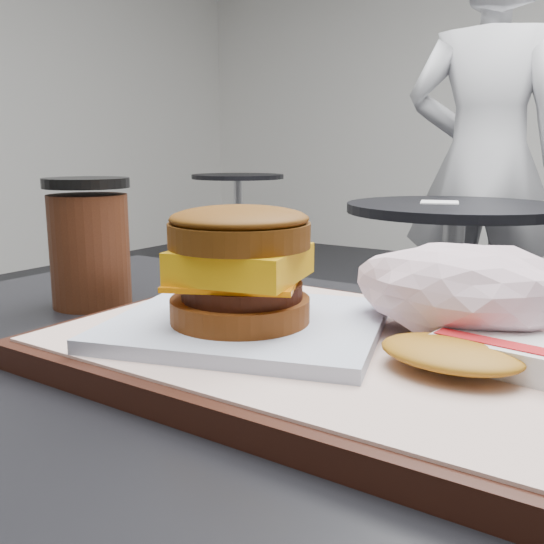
{
  "coord_description": "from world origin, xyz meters",
  "views": [
    {
      "loc": [
        0.25,
        -0.31,
        0.92
      ],
      "look_at": [
        0.01,
        0.04,
        0.83
      ],
      "focal_mm": 40.0,
      "sensor_mm": 36.0,
      "label": 1
    }
  ],
  "objects_px": {
    "crumpled_wrapper": "(462,290)",
    "coffee_cup": "(90,245)",
    "serving_tray": "(323,348)",
    "breakfast_sandwich": "(243,280)",
    "hash_brown": "(486,353)",
    "neighbor_table": "(452,264)",
    "patron": "(485,166)"
  },
  "relations": [
    {
      "from": "serving_tray",
      "to": "crumpled_wrapper",
      "type": "bearing_deg",
      "value": 34.88
    },
    {
      "from": "breakfast_sandwich",
      "to": "patron",
      "type": "distance_m",
      "value": 2.19
    },
    {
      "from": "hash_brown",
      "to": "coffee_cup",
      "type": "height_order",
      "value": "coffee_cup"
    },
    {
      "from": "crumpled_wrapper",
      "to": "serving_tray",
      "type": "bearing_deg",
      "value": -145.12
    },
    {
      "from": "serving_tray",
      "to": "patron",
      "type": "relative_size",
      "value": 0.22
    },
    {
      "from": "hash_brown",
      "to": "neighbor_table",
      "type": "xyz_separation_m",
      "value": [
        -0.51,
        1.6,
        -0.25
      ]
    },
    {
      "from": "hash_brown",
      "to": "neighbor_table",
      "type": "height_order",
      "value": "hash_brown"
    },
    {
      "from": "breakfast_sandwich",
      "to": "coffee_cup",
      "type": "height_order",
      "value": "coffee_cup"
    },
    {
      "from": "serving_tray",
      "to": "breakfast_sandwich",
      "type": "height_order",
      "value": "breakfast_sandwich"
    },
    {
      "from": "serving_tray",
      "to": "crumpled_wrapper",
      "type": "relative_size",
      "value": 2.55
    },
    {
      "from": "hash_brown",
      "to": "breakfast_sandwich",
      "type": "bearing_deg",
      "value": -172.96
    },
    {
      "from": "neighbor_table",
      "to": "patron",
      "type": "distance_m",
      "value": 0.61
    },
    {
      "from": "patron",
      "to": "hash_brown",
      "type": "bearing_deg",
      "value": 96.78
    },
    {
      "from": "breakfast_sandwich",
      "to": "neighbor_table",
      "type": "distance_m",
      "value": 1.68
    },
    {
      "from": "hash_brown",
      "to": "crumpled_wrapper",
      "type": "bearing_deg",
      "value": 118.95
    },
    {
      "from": "serving_tray",
      "to": "patron",
      "type": "distance_m",
      "value": 2.17
    },
    {
      "from": "serving_tray",
      "to": "hash_brown",
      "type": "bearing_deg",
      "value": -3.66
    },
    {
      "from": "crumpled_wrapper",
      "to": "coffee_cup",
      "type": "height_order",
      "value": "coffee_cup"
    },
    {
      "from": "serving_tray",
      "to": "coffee_cup",
      "type": "relative_size",
      "value": 3.05
    },
    {
      "from": "serving_tray",
      "to": "breakfast_sandwich",
      "type": "bearing_deg",
      "value": -151.24
    },
    {
      "from": "breakfast_sandwich",
      "to": "hash_brown",
      "type": "height_order",
      "value": "breakfast_sandwich"
    },
    {
      "from": "coffee_cup",
      "to": "serving_tray",
      "type": "bearing_deg",
      "value": -3.63
    },
    {
      "from": "serving_tray",
      "to": "breakfast_sandwich",
      "type": "relative_size",
      "value": 1.64
    },
    {
      "from": "hash_brown",
      "to": "neighbor_table",
      "type": "bearing_deg",
      "value": 107.69
    },
    {
      "from": "coffee_cup",
      "to": "neighbor_table",
      "type": "distance_m",
      "value": 1.61
    },
    {
      "from": "serving_tray",
      "to": "breakfast_sandwich",
      "type": "distance_m",
      "value": 0.08
    },
    {
      "from": "crumpled_wrapper",
      "to": "breakfast_sandwich",
      "type": "bearing_deg",
      "value": -147.4
    },
    {
      "from": "crumpled_wrapper",
      "to": "neighbor_table",
      "type": "relative_size",
      "value": 0.2
    },
    {
      "from": "breakfast_sandwich",
      "to": "coffee_cup",
      "type": "xyz_separation_m",
      "value": [
        -0.22,
        0.04,
        0.0
      ]
    },
    {
      "from": "crumpled_wrapper",
      "to": "patron",
      "type": "xyz_separation_m",
      "value": [
        -0.53,
        2.07,
        0.04
      ]
    },
    {
      "from": "crumpled_wrapper",
      "to": "hash_brown",
      "type": "bearing_deg",
      "value": -61.05
    },
    {
      "from": "breakfast_sandwich",
      "to": "crumpled_wrapper",
      "type": "relative_size",
      "value": 1.56
    }
  ]
}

